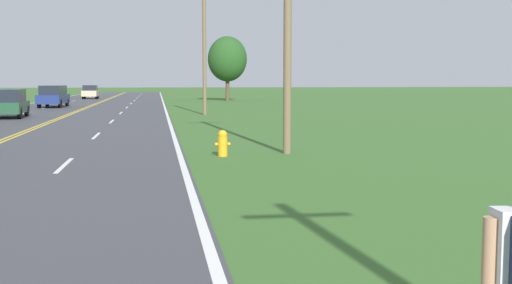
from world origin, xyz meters
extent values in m
cube|color=white|center=(3.20, 16.50, 0.01)|extent=(0.12, 3.00, 0.00)
cube|color=white|center=(3.20, 25.50, 0.01)|extent=(0.12, 3.00, 0.00)
cube|color=white|center=(3.20, 34.50, 0.01)|extent=(0.12, 3.00, 0.00)
cube|color=white|center=(3.20, 43.50, 0.01)|extent=(0.12, 3.00, 0.00)
cube|color=white|center=(3.20, 52.50, 0.01)|extent=(0.12, 3.00, 0.00)
cube|color=white|center=(3.20, 61.50, 0.01)|extent=(0.12, 3.00, 0.00)
cube|color=white|center=(3.20, 70.50, 0.01)|extent=(0.12, 3.00, 0.00)
cube|color=white|center=(3.20, 79.50, 0.01)|extent=(0.12, 3.00, 0.00)
cube|color=white|center=(3.20, 88.50, 0.01)|extent=(0.12, 3.00, 0.00)
cube|color=white|center=(3.20, 97.50, 0.01)|extent=(0.12, 3.00, 0.00)
cube|color=white|center=(3.20, 106.50, 0.01)|extent=(0.12, 3.00, 0.00)
cube|color=white|center=(-3.20, 43.50, 0.01)|extent=(0.12, 3.00, 0.00)
cube|color=white|center=(-3.20, 52.50, 0.01)|extent=(0.12, 3.00, 0.00)
cube|color=white|center=(-3.20, 61.50, 0.01)|extent=(0.12, 3.00, 0.00)
cube|color=white|center=(-3.20, 70.50, 0.01)|extent=(0.12, 3.00, 0.00)
cube|color=white|center=(-3.20, 79.50, 0.01)|extent=(0.12, 3.00, 0.00)
cube|color=white|center=(-3.20, 88.50, 0.01)|extent=(0.12, 3.00, 0.00)
cube|color=white|center=(-3.20, 97.50, 0.01)|extent=(0.12, 3.00, 0.00)
cube|color=white|center=(-3.20, 106.50, 0.01)|extent=(0.12, 3.00, 0.00)
cylinder|color=tan|center=(7.49, 2.76, 1.10)|extent=(0.09, 0.09, 0.67)
cylinder|color=gold|center=(7.49, 17.94, 0.29)|extent=(0.28, 0.28, 0.58)
sphere|color=gold|center=(7.49, 17.94, 0.64)|extent=(0.27, 0.27, 0.27)
cylinder|color=gold|center=(7.67, 17.94, 0.36)|extent=(0.08, 0.10, 0.10)
cylinder|color=gold|center=(7.31, 17.94, 0.36)|extent=(0.08, 0.10, 0.10)
cylinder|color=brown|center=(8.66, 40.60, 4.95)|extent=(0.24, 0.24, 9.90)
cylinder|color=brown|center=(13.22, 68.68, 1.36)|extent=(0.42, 0.42, 2.71)
ellipsoid|color=#234C1E|center=(13.22, 68.68, 4.51)|extent=(4.22, 4.22, 4.86)
cylinder|color=black|center=(-2.30, 40.42, 0.34)|extent=(0.23, 0.70, 0.69)
cylinder|color=black|center=(-2.17, 37.72, 0.34)|extent=(0.23, 0.70, 0.69)
cube|color=#1E472D|center=(-3.09, 39.03, 0.63)|extent=(2.13, 4.45, 0.65)
cube|color=#1E232D|center=(-3.09, 39.03, 1.32)|extent=(1.84, 3.13, 0.73)
cylinder|color=black|center=(-3.56, 55.79, 0.36)|extent=(0.23, 0.72, 0.71)
cylinder|color=black|center=(-1.92, 55.71, 0.36)|extent=(0.23, 0.72, 0.71)
cylinder|color=black|center=(-3.71, 52.80, 0.36)|extent=(0.23, 0.72, 0.71)
cylinder|color=black|center=(-2.07, 52.72, 0.36)|extent=(0.23, 0.72, 0.71)
cube|color=navy|center=(-2.81, 54.25, 0.68)|extent=(2.07, 4.91, 0.73)
cube|color=#1E232D|center=(-2.81, 54.25, 1.42)|extent=(1.78, 3.45, 0.74)
cylinder|color=black|center=(-2.94, 79.10, 0.36)|extent=(0.20, 0.72, 0.72)
cylinder|color=black|center=(-1.41, 79.09, 0.36)|extent=(0.20, 0.72, 0.72)
cylinder|color=black|center=(-2.94, 76.84, 0.36)|extent=(0.20, 0.72, 0.72)
cylinder|color=black|center=(-1.41, 76.84, 0.36)|extent=(0.20, 0.72, 0.72)
cube|color=#C1B28E|center=(-2.18, 77.97, 0.66)|extent=(1.73, 3.64, 0.68)
cube|color=#1E232D|center=(-2.18, 77.97, 1.32)|extent=(1.53, 2.55, 0.63)
camera|label=1|loc=(5.60, -0.60, 2.21)|focal=45.00mm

